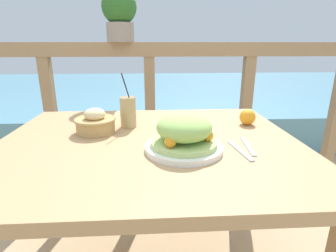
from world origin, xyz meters
TOP-DOWN VIEW (x-y plane):
  - patio_table at (0.00, 0.00)m, footprint 1.17×0.96m
  - railing_fence at (-0.00, 0.83)m, footprint 2.80×0.08m
  - sea_backdrop at (0.00, 3.33)m, footprint 12.00×4.00m
  - salad_plate at (0.12, -0.11)m, footprint 0.27×0.27m
  - drink_glass at (-0.09, 0.18)m, footprint 0.07×0.07m
  - bread_basket at (-0.22, 0.11)m, footprint 0.17×0.17m
  - potted_plant at (-0.18, 0.83)m, footprint 0.22×0.22m
  - fork at (0.32, -0.13)m, footprint 0.04×0.18m
  - knife at (0.36, -0.09)m, footprint 0.03×0.18m
  - orange_near_basket at (0.45, 0.18)m, footprint 0.07×0.07m

SIDE VIEW (x-z plane):
  - sea_backdrop at x=0.00m, z-range 0.00..0.39m
  - patio_table at x=0.00m, z-range 0.27..0.97m
  - fork at x=0.32m, z-range 0.70..0.71m
  - knife at x=0.36m, z-range 0.70..0.71m
  - railing_fence at x=0.00m, z-range 0.20..1.27m
  - orange_near_basket at x=0.45m, z-range 0.70..0.78m
  - bread_basket at x=-0.22m, z-range 0.69..0.80m
  - salad_plate at x=0.12m, z-range 0.70..0.83m
  - drink_glass at x=-0.09m, z-range 0.65..0.89m
  - potted_plant at x=-0.18m, z-range 1.09..1.40m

